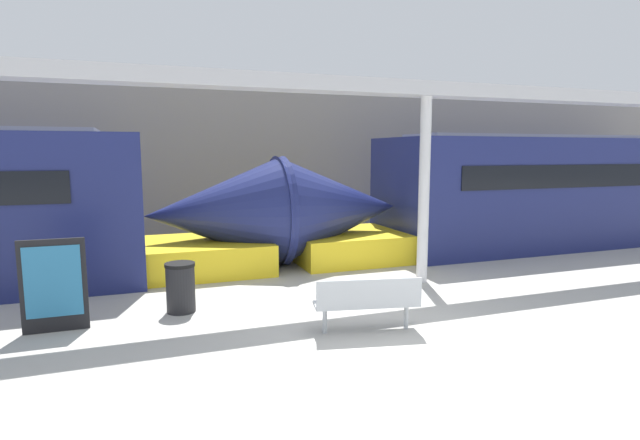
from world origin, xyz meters
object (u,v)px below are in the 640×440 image
object	(u,v)px
trash_bin	(181,287)
bench_near	(368,300)
poster_board	(54,285)
support_column_near	(424,191)
train_left	(552,193)

from	to	relation	value
trash_bin	bench_near	bearing A→B (deg)	-37.90
trash_bin	poster_board	distance (m)	1.93
bench_near	support_column_near	world-z (taller)	support_column_near
support_column_near	bench_near	bearing A→B (deg)	-135.36
bench_near	trash_bin	distance (m)	3.27
bench_near	train_left	bearing A→B (deg)	42.06
poster_board	train_left	bearing A→B (deg)	14.37
bench_near	poster_board	distance (m)	4.76
train_left	poster_board	size ratio (longest dim) A/B	11.62
trash_bin	poster_board	world-z (taller)	poster_board
train_left	bench_near	xyz separation A→B (m)	(-8.35, -4.95, -0.99)
train_left	bench_near	bearing A→B (deg)	-149.35
poster_board	support_column_near	bearing A→B (deg)	5.65
bench_near	support_column_near	bearing A→B (deg)	56.05
train_left	poster_board	bearing A→B (deg)	-165.63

